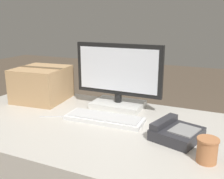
{
  "coord_description": "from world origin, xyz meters",
  "views": [
    {
      "loc": [
        0.6,
        -1.17,
        1.27
      ],
      "look_at": [
        -0.01,
        0.17,
        0.86
      ],
      "focal_mm": 42.0,
      "sensor_mm": 36.0,
      "label": 1
    }
  ],
  "objects_px": {
    "monitor": "(118,81)",
    "paper_cup_right": "(207,150)",
    "desk_phone": "(176,132)",
    "cardboard_box": "(42,84)",
    "keyboard": "(105,118)",
    "spoon": "(57,116)"
  },
  "relations": [
    {
      "from": "monitor",
      "to": "keyboard",
      "type": "relative_size",
      "value": 1.26
    },
    {
      "from": "paper_cup_right",
      "to": "keyboard",
      "type": "bearing_deg",
      "value": 158.01
    },
    {
      "from": "monitor",
      "to": "cardboard_box",
      "type": "relative_size",
      "value": 1.54
    },
    {
      "from": "desk_phone",
      "to": "cardboard_box",
      "type": "bearing_deg",
      "value": -177.04
    },
    {
      "from": "monitor",
      "to": "paper_cup_right",
      "type": "height_order",
      "value": "monitor"
    },
    {
      "from": "monitor",
      "to": "spoon",
      "type": "height_order",
      "value": "monitor"
    },
    {
      "from": "paper_cup_right",
      "to": "desk_phone",
      "type": "bearing_deg",
      "value": 133.4
    },
    {
      "from": "spoon",
      "to": "monitor",
      "type": "bearing_deg",
      "value": 23.6
    },
    {
      "from": "monitor",
      "to": "paper_cup_right",
      "type": "xyz_separation_m",
      "value": [
        0.58,
        -0.46,
        -0.13
      ]
    },
    {
      "from": "paper_cup_right",
      "to": "cardboard_box",
      "type": "distance_m",
      "value": 1.19
    },
    {
      "from": "desk_phone",
      "to": "paper_cup_right",
      "type": "height_order",
      "value": "paper_cup_right"
    },
    {
      "from": "monitor",
      "to": "cardboard_box",
      "type": "distance_m",
      "value": 0.55
    },
    {
      "from": "monitor",
      "to": "keyboard",
      "type": "distance_m",
      "value": 0.29
    },
    {
      "from": "keyboard",
      "to": "desk_phone",
      "type": "xyz_separation_m",
      "value": [
        0.4,
        -0.06,
        0.02
      ]
    },
    {
      "from": "desk_phone",
      "to": "paper_cup_right",
      "type": "distance_m",
      "value": 0.22
    },
    {
      "from": "paper_cup_right",
      "to": "cardboard_box",
      "type": "bearing_deg",
      "value": 160.62
    },
    {
      "from": "monitor",
      "to": "spoon",
      "type": "distance_m",
      "value": 0.43
    },
    {
      "from": "monitor",
      "to": "desk_phone",
      "type": "height_order",
      "value": "monitor"
    },
    {
      "from": "cardboard_box",
      "to": "spoon",
      "type": "bearing_deg",
      "value": -38.89
    },
    {
      "from": "keyboard",
      "to": "desk_phone",
      "type": "bearing_deg",
      "value": -10.82
    },
    {
      "from": "desk_phone",
      "to": "paper_cup_right",
      "type": "xyz_separation_m",
      "value": [
        0.15,
        -0.16,
        0.02
      ]
    },
    {
      "from": "cardboard_box",
      "to": "keyboard",
      "type": "bearing_deg",
      "value": -16.72
    }
  ]
}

